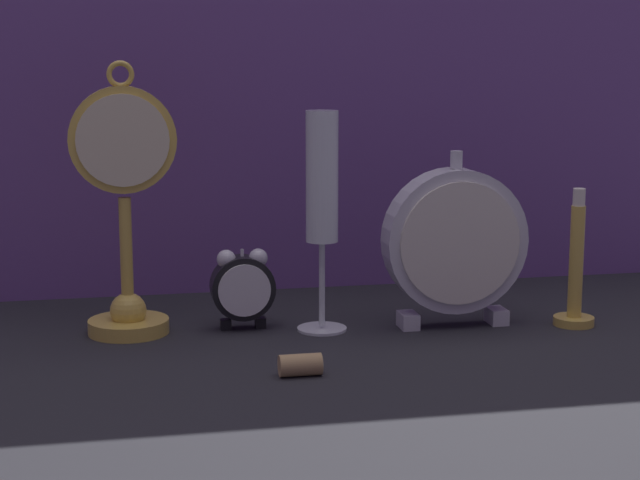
{
  "coord_description": "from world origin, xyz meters",
  "views": [
    {
      "loc": [
        -0.23,
        -1.05,
        0.32
      ],
      "look_at": [
        0.0,
        0.08,
        0.11
      ],
      "focal_mm": 60.0,
      "sensor_mm": 36.0,
      "label": 1
    }
  ],
  "objects": [
    {
      "name": "fabric_backdrop_drape",
      "position": [
        0.0,
        0.33,
        0.3
      ],
      "size": [
        1.27,
        0.01,
        0.6
      ],
      "primitive_type": "cube",
      "color": "#6B478E",
      "rests_on": "ground_plane"
    },
    {
      "name": "mantel_clock_silver",
      "position": [
        0.16,
        0.09,
        0.1
      ],
      "size": [
        0.17,
        0.04,
        0.2
      ],
      "color": "silver",
      "rests_on": "ground_plane"
    },
    {
      "name": "alarm_clock_twin_bell",
      "position": [
        -0.08,
        0.13,
        0.05
      ],
      "size": [
        0.07,
        0.03,
        0.09
      ],
      "color": "black",
      "rests_on": "ground_plane"
    },
    {
      "name": "brass_candlestick",
      "position": [
        0.3,
        0.07,
        0.05
      ],
      "size": [
        0.05,
        0.05,
        0.16
      ],
      "color": "gold",
      "rests_on": "ground_plane"
    },
    {
      "name": "champagne_flute",
      "position": [
        0.01,
        0.1,
        0.16
      ],
      "size": [
        0.06,
        0.06,
        0.25
      ],
      "color": "silver",
      "rests_on": "ground_plane"
    },
    {
      "name": "ground_plane",
      "position": [
        0.0,
        0.0,
        0.0
      ],
      "size": [
        4.0,
        4.0,
        0.0
      ],
      "primitive_type": "plane",
      "color": "#232328"
    },
    {
      "name": "pocket_watch_on_stand",
      "position": [
        -0.21,
        0.14,
        0.13
      ],
      "size": [
        0.12,
        0.09,
        0.3
      ],
      "color": "gold",
      "rests_on": "ground_plane"
    },
    {
      "name": "wine_cork",
      "position": [
        -0.05,
        -0.06,
        0.01
      ],
      "size": [
        0.04,
        0.02,
        0.02
      ],
      "primitive_type": "cylinder",
      "rotation": [
        0.0,
        1.57,
        0.0
      ],
      "color": "tan",
      "rests_on": "ground_plane"
    }
  ]
}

